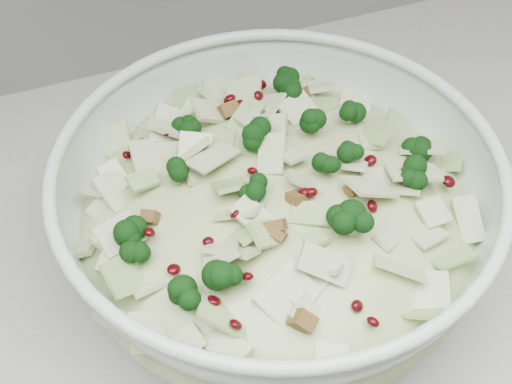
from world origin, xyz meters
TOP-DOWN VIEW (x-y plane):
  - mixing_bowl at (0.33, 1.60)m, footprint 0.42×0.42m
  - salad at (0.33, 1.60)m, footprint 0.45×0.45m

SIDE VIEW (x-z plane):
  - mixing_bowl at x=0.33m, z-range 0.90..1.06m
  - salad at x=0.33m, z-range 0.93..1.08m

